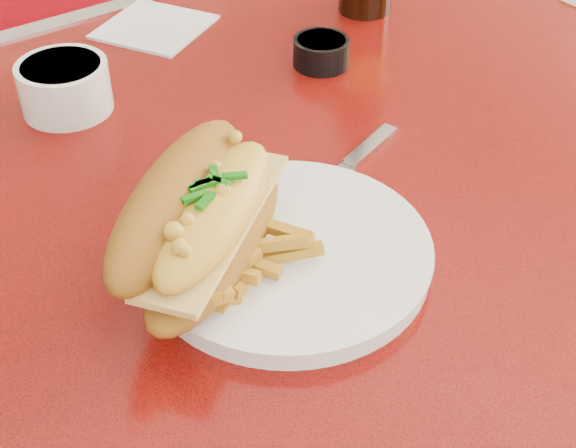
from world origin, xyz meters
TOP-DOWN VIEW (x-y plane):
  - diner_table at (0.00, 0.00)m, footprint 1.23×0.83m
  - booth_bench_far at (0.00, 0.81)m, footprint 1.20×0.51m
  - dinner_plate at (0.00, -0.13)m, footprint 0.30×0.30m
  - mac_hoagie at (-0.06, -0.10)m, footprint 0.23×0.21m
  - fries_pile at (-0.06, -0.11)m, footprint 0.15×0.14m
  - fork at (-0.05, -0.10)m, footprint 0.06×0.14m
  - gravy_ramekin at (-0.05, 0.20)m, footprint 0.12×0.12m
  - sauce_cup_right at (0.23, 0.12)m, footprint 0.08×0.08m
  - knife at (0.11, -0.06)m, footprint 0.21×0.08m
  - paper_napkin at (0.12, 0.32)m, footprint 0.16×0.16m

SIDE VIEW (x-z plane):
  - booth_bench_far at x=0.00m, z-range -0.16..0.74m
  - diner_table at x=0.00m, z-range 0.22..0.99m
  - paper_napkin at x=0.12m, z-range 0.77..0.77m
  - knife at x=0.11m, z-range 0.77..0.78m
  - dinner_plate at x=0.00m, z-range 0.77..0.79m
  - fork at x=-0.05m, z-range 0.79..0.79m
  - sauce_cup_right at x=0.23m, z-range 0.77..0.80m
  - gravy_ramekin at x=-0.05m, z-range 0.77..0.82m
  - fries_pile at x=-0.06m, z-range 0.79..0.82m
  - mac_hoagie at x=-0.06m, z-range 0.78..0.87m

